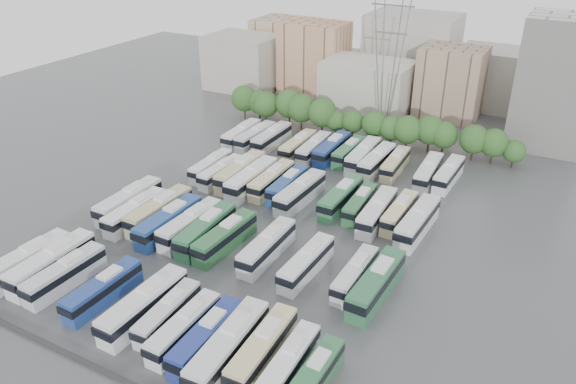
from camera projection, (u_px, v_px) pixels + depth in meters
The scene contains 53 objects.
ground at pixel (258, 231), 86.16m from camera, with size 220.00×220.00×0.00m, color #424447.
parapet at pixel (100, 369), 60.30m from camera, with size 56.00×0.50×0.50m, color #2D2D30.
tree_line at pixel (353, 118), 117.94m from camera, with size 64.61×7.86×8.22m.
city_buildings at pixel (379, 67), 141.78m from camera, with size 102.00×35.00×20.00m.
apartment_tower at pixel (555, 83), 111.05m from camera, with size 14.00×14.00×26.00m, color silver.
electricity_pylon at pixel (390, 45), 115.75m from camera, with size 9.00×6.91×33.83m.
bus_r0_s0 at pixel (26, 262), 75.19m from camera, with size 3.46×13.27×4.13m.
bus_r0_s1 at pixel (52, 263), 74.85m from camera, with size 3.06×13.42×4.20m.
bus_r0_s2 at pixel (65, 274), 72.99m from camera, with size 2.99×12.15×3.79m.
bus_r0_s4 at pixel (103, 290), 70.14m from camera, with size 2.86×11.75×3.67m.
bus_r0_s6 at pixel (144, 305), 67.06m from camera, with size 3.14×13.41×4.19m.
bus_r0_s7 at pixel (168, 313), 66.36m from camera, with size 2.93×10.98×3.41m.
bus_r0_s8 at pixel (184, 328), 63.94m from camera, with size 2.53×11.49×3.60m.
bus_r0_s9 at pixel (206, 337), 62.42m from camera, with size 2.85×11.97×3.74m.
bus_r0_s10 at pixel (229, 346), 60.76m from camera, with size 3.62×13.79×4.29m.
bus_r0_s11 at pixel (262, 348), 60.76m from camera, with size 3.19×12.48×3.89m.
bus_r0_s12 at pixel (289, 364), 58.95m from camera, with size 2.79×11.35×3.54m.
bus_r0_s13 at pixel (313, 378), 57.24m from camera, with size 2.48×10.97×3.43m.
bus_r1_s0 at pixel (129, 201), 90.38m from camera, with size 2.91×13.25×4.16m.
bus_r1_s1 at pixel (135, 212), 87.50m from camera, with size 2.85×12.43×3.89m.
bus_r1_s2 at pixel (159, 211), 87.59m from camera, with size 3.08×13.25×4.14m.
bus_r1_s3 at pixel (169, 221), 84.64m from camera, with size 3.07×13.28×4.15m.
bus_r1_s4 at pixel (191, 224), 84.04m from camera, with size 3.25×12.87×4.01m.
bus_r1_s5 at pixel (206, 230), 82.50m from camera, with size 3.41×13.08×4.07m.
bus_r1_s6 at pixel (225, 237), 80.94m from camera, with size 3.31×12.69×3.95m.
bus_r1_s8 at pixel (267, 247), 78.66m from camera, with size 2.85×12.58×3.94m.
bus_r1_s10 at pixel (306, 263), 75.32m from camera, with size 2.96×11.93×3.72m.
bus_r1_s12 at pixel (355, 274), 73.16m from camera, with size 2.48×11.21×3.52m.
bus_r1_s13 at pixel (376, 283), 70.85m from camera, with size 3.37×13.45×4.19m.
bus_r2_s1 at pixel (211, 166), 103.13m from camera, with size 2.73×11.32×3.53m.
bus_r2_s2 at pixel (221, 172), 100.91m from camera, with size 2.79×11.30×3.52m.
bus_r2_s3 at pixel (240, 172), 100.14m from camera, with size 3.20×13.47×4.21m.
bus_r2_s4 at pixel (252, 179), 97.61m from camera, with size 3.01×13.60×4.26m.
bus_r2_s5 at pixel (272, 180), 97.53m from camera, with size 2.77×12.36×3.87m.
bus_r2_s6 at pixel (288, 185), 96.00m from camera, with size 2.88×11.79×3.68m.
bus_r2_s7 at pixel (300, 192), 93.15m from camera, with size 3.43×13.20×4.11m.
bus_r2_s9 at pixel (341, 197), 91.82m from camera, with size 2.98×12.64×3.95m.
bus_r2_s10 at pixel (360, 204), 90.34m from camera, with size 2.89×11.20×3.49m.
bus_r2_s11 at pixel (377, 212), 87.49m from camera, with size 3.21×12.83×4.00m.
bus_r2_s12 at pixel (399, 212), 87.65m from camera, with size 2.69×11.52×3.60m.
bus_r2_s13 at pixel (418, 222), 84.53m from camera, with size 3.43×13.43×4.18m.
bus_r3_s0 at pixel (242, 134), 116.91m from camera, with size 3.03×12.26×3.82m.
bus_r3_s1 at pixel (255, 136), 115.68m from camera, with size 3.15×12.35×3.85m.
bus_r3_s2 at pixel (272, 138), 114.90m from camera, with size 2.76×12.57×3.94m.
bus_r3_s4 at pixel (298, 146), 111.42m from camera, with size 2.72×12.08×3.78m.
bus_r3_s5 at pixel (314, 148), 110.20m from camera, with size 3.09×12.23×3.81m.
bus_r3_s6 at pixel (332, 149), 109.70m from camera, with size 2.92×12.85×4.02m.
bus_r3_s7 at pixel (349, 152), 108.98m from camera, with size 2.73×11.55×3.61m.
bus_r3_s8 at pixel (363, 155), 106.79m from camera, with size 3.17×13.08×4.08m.
bus_r3_s9 at pixel (377, 161), 104.64m from camera, with size 3.22×12.78×3.98m.
bus_r3_s10 at pixel (395, 164), 103.99m from camera, with size 2.86×11.60×3.62m.
bus_r3_s12 at pixel (428, 172), 100.50m from camera, with size 3.20×12.45×3.88m.
bus_r3_s13 at pixel (449, 174), 99.95m from camera, with size 2.98×11.98×3.74m.
Camera 1 is at (39.16, -62.67, 44.94)m, focal length 35.00 mm.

